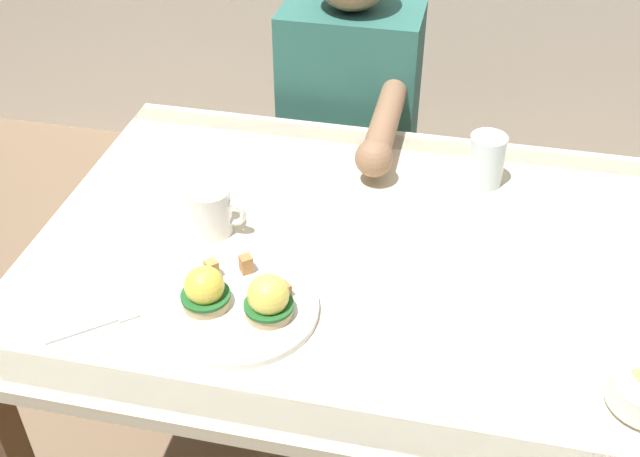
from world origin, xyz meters
The scene contains 6 objects.
dining_table centered at (0.00, 0.00, 0.63)m, with size 1.20×0.90×0.74m.
eggs_benedict_plate centered at (-0.16, -0.21, 0.77)m, with size 0.27×0.27×0.09m.
coffee_mug centered at (-0.27, 0.00, 0.79)m, with size 0.11×0.08×0.09m.
fork centered at (-0.38, -0.29, 0.74)m, with size 0.13×0.11×0.00m.
water_glass_near centered at (0.23, 0.28, 0.79)m, with size 0.08×0.08×0.11m.
diner_person centered at (-0.12, 0.60, 0.65)m, with size 0.34×0.54×1.14m.
Camera 1 is at (0.18, -1.10, 1.65)m, focal length 43.28 mm.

